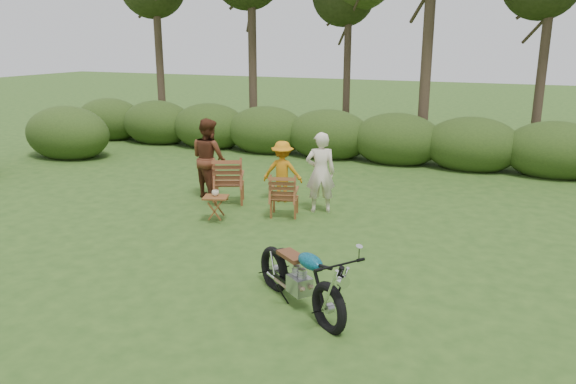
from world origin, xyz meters
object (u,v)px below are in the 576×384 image
at_px(adult_a, 320,211).
at_px(adult_b, 210,197).
at_px(lawn_chair_left, 230,203).
at_px(child, 283,201).
at_px(motorcycle, 299,306).
at_px(side_table, 216,209).
at_px(lawn_chair_right, 284,216).
at_px(cup, 215,193).

height_order(adult_a, adult_b, adult_b).
xyz_separation_m(lawn_chair_left, child, (0.99, 0.55, 0.00)).
bearing_deg(adult_b, adult_a, -156.56).
height_order(motorcycle, child, child).
bearing_deg(motorcycle, side_table, 172.85).
distance_m(lawn_chair_right, lawn_chair_left, 1.48).
height_order(lawn_chair_left, child, child).
bearing_deg(lawn_chair_right, adult_b, -33.35).
xyz_separation_m(lawn_chair_right, adult_b, (-2.05, 0.62, 0.00)).
xyz_separation_m(adult_b, child, (1.61, 0.31, 0.00)).
distance_m(lawn_chair_right, cup, 1.44).
distance_m(side_table, adult_b, 1.77).
bearing_deg(motorcycle, lawn_chair_left, 165.83).
height_order(side_table, child, child).
xyz_separation_m(lawn_chair_right, adult_a, (0.55, 0.54, 0.00)).
bearing_deg(side_table, motorcycle, -43.53).
distance_m(motorcycle, adult_a, 4.16).
height_order(lawn_chair_right, side_table, side_table).
relative_size(adult_a, adult_b, 0.93).
xyz_separation_m(lawn_chair_right, lawn_chair_left, (-1.43, 0.37, 0.00)).
bearing_deg(child, side_table, 58.90).
bearing_deg(motorcycle, adult_b, 169.17).
bearing_deg(child, motorcycle, 104.46).
height_order(lawn_chair_left, adult_a, adult_a).
height_order(motorcycle, cup, cup).
xyz_separation_m(motorcycle, child, (-2.16, 4.38, 0.00)).
bearing_deg(cup, side_table, -55.21).
distance_m(lawn_chair_left, adult_b, 0.67).
distance_m(motorcycle, cup, 3.92).
xyz_separation_m(side_table, adult_b, (-1.00, 1.44, -0.24)).
distance_m(cup, adult_a, 2.16).
relative_size(lawn_chair_left, side_table, 2.05).
bearing_deg(lawn_chair_left, adult_a, 160.04).
xyz_separation_m(adult_a, child, (-0.99, 0.39, 0.00)).
xyz_separation_m(cup, adult_a, (1.63, 1.31, -0.54)).
xyz_separation_m(lawn_chair_right, side_table, (-1.05, -0.82, 0.24)).
bearing_deg(adult_b, child, -143.98).
bearing_deg(side_table, child, 70.72).
relative_size(motorcycle, child, 1.45).
bearing_deg(child, cup, 57.41).
bearing_deg(adult_b, motorcycle, 158.02).
bearing_deg(lawn_chair_left, motorcycle, 104.74).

